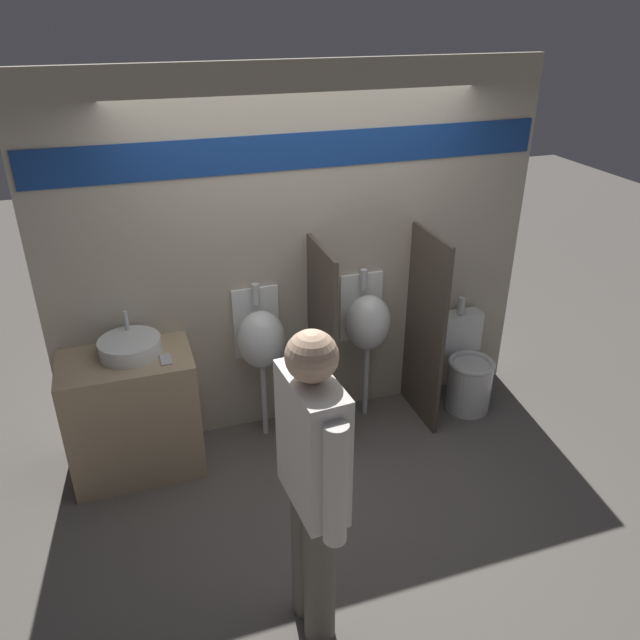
# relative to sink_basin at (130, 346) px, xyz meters

# --- Properties ---
(ground_plane) EXTENTS (16.00, 16.00, 0.00)m
(ground_plane) POSITION_rel_sink_basin_xyz_m (1.28, -0.36, -0.97)
(ground_plane) COLOR #5B5651
(display_wall) EXTENTS (3.64, 0.07, 2.70)m
(display_wall) POSITION_rel_sink_basin_xyz_m (1.28, 0.24, 0.40)
(display_wall) COLOR #B2A893
(display_wall) RESTS_ON ground_plane
(sink_counter) EXTENTS (0.88, 0.54, 0.91)m
(sink_counter) POSITION_rel_sink_basin_xyz_m (-0.05, -0.05, -0.51)
(sink_counter) COLOR tan
(sink_counter) RESTS_ON ground_plane
(sink_basin) EXTENTS (0.41, 0.41, 0.25)m
(sink_basin) POSITION_rel_sink_basin_xyz_m (0.00, 0.00, 0.00)
(sink_basin) COLOR silver
(sink_basin) RESTS_ON sink_counter
(cell_phone) EXTENTS (0.07, 0.14, 0.01)m
(cell_phone) POSITION_rel_sink_basin_xyz_m (0.21, -0.16, -0.05)
(cell_phone) COLOR #B7B7BC
(cell_phone) RESTS_ON sink_counter
(divider_near_counter) EXTENTS (0.03, 0.60, 1.55)m
(divider_near_counter) POSITION_rel_sink_basin_xyz_m (1.32, -0.08, -0.19)
(divider_near_counter) COLOR #4C4238
(divider_near_counter) RESTS_ON ground_plane
(divider_mid) EXTENTS (0.03, 0.60, 1.55)m
(divider_mid) POSITION_rel_sink_basin_xyz_m (2.16, -0.08, -0.19)
(divider_mid) COLOR #4C4238
(divider_mid) RESTS_ON ground_plane
(urinal_near_counter) EXTENTS (0.36, 0.32, 1.23)m
(urinal_near_counter) POSITION_rel_sink_basin_xyz_m (0.91, 0.06, -0.13)
(urinal_near_counter) COLOR silver
(urinal_near_counter) RESTS_ON ground_plane
(urinal_far) EXTENTS (0.36, 0.32, 1.23)m
(urinal_far) POSITION_rel_sink_basin_xyz_m (1.74, 0.06, -0.13)
(urinal_far) COLOR silver
(urinal_far) RESTS_ON ground_plane
(toilet) EXTENTS (0.39, 0.54, 0.90)m
(toilet) POSITION_rel_sink_basin_xyz_m (2.58, -0.08, -0.64)
(toilet) COLOR silver
(toilet) RESTS_ON ground_plane
(person_in_vest) EXTENTS (0.24, 0.63, 1.80)m
(person_in_vest) POSITION_rel_sink_basin_xyz_m (0.75, -1.66, 0.03)
(person_in_vest) COLOR #666056
(person_in_vest) RESTS_ON ground_plane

